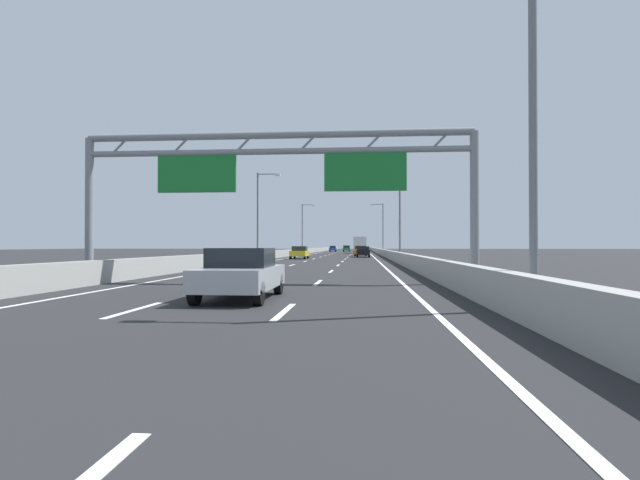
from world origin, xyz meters
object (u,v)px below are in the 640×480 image
silver_car (241,273)px  streetlamp_right_mid (398,209)px  blue_car (333,249)px  black_car (363,252)px  streetlamp_right_far (382,225)px  sign_gantry (277,167)px  streetlamp_right_near (523,85)px  box_truck (360,245)px  streetlamp_left_far (303,225)px  streetlamp_left_mid (260,210)px  green_car (347,248)px  orange_car (361,251)px  yellow_car (300,252)px

silver_car → streetlamp_right_mid: bearing=79.5°
blue_car → black_car: bearing=-83.0°
streetlamp_right_far → sign_gantry: bearing=-95.7°
streetlamp_right_near → blue_car: streetlamp_right_near is taller
blue_car → box_truck: bearing=-76.5°
sign_gantry → streetlamp_left_far: size_ratio=1.76×
streetlamp_right_mid → box_truck: (-4.11, 42.93, -3.67)m
streetlamp_right_far → black_car: (-3.63, -29.97, -4.66)m
box_truck → streetlamp_right_mid: bearing=-84.5°
streetlamp_left_mid → streetlamp_left_far: 41.25m
streetlamp_left_mid → blue_car: streetlamp_left_mid is taller
sign_gantry → green_car: size_ratio=3.72×
box_truck → orange_car: bearing=-89.7°
streetlamp_right_near → green_car: bearing=93.8°
streetlamp_right_mid → silver_car: (-7.33, -39.48, -4.65)m
yellow_car → box_truck: bearing=80.2°
blue_car → streetlamp_left_mid: bearing=-93.1°
streetlamp_right_mid → streetlamp_left_far: size_ratio=1.00×
streetlamp_left_mid → streetlamp_left_far: bearing=90.0°
streetlamp_right_near → box_truck: (-4.11, 84.18, -3.67)m
streetlamp_left_mid → box_truck: bearing=75.9°
streetlamp_right_near → box_truck: size_ratio=1.25×
streetlamp_left_mid → silver_car: size_ratio=2.29×
streetlamp_right_near → yellow_car: (-10.97, 44.67, -4.65)m
streetlamp_right_near → streetlamp_left_mid: bearing=109.9°
sign_gantry → black_car: size_ratio=3.93×
blue_car → green_car: green_car is taller
streetlamp_right_near → silver_car: 8.86m
streetlamp_right_near → silver_car: size_ratio=2.29×
streetlamp_right_mid → streetlamp_left_mid: bearing=180.0°
sign_gantry → streetlamp_right_mid: bearing=77.3°
streetlamp_right_mid → silver_car: streetlamp_right_mid is taller
green_car → yellow_car: size_ratio=1.03×
streetlamp_right_near → box_truck: 84.36m
sign_gantry → black_car: (3.80, 44.16, -4.09)m
streetlamp_left_far → orange_car: bearing=-63.5°
streetlamp_left_far → black_car: 32.37m
black_car → box_truck: size_ratio=0.56×
streetlamp_right_far → box_truck: bearing=157.8°
streetlamp_right_far → streetlamp_right_mid: bearing=-90.0°
streetlamp_left_mid → yellow_car: (3.96, 3.41, -4.65)m
green_car → black_car: 59.99m
blue_car → orange_car: 52.90m
yellow_car → streetlamp_right_near: bearing=-76.2°
streetlamp_right_mid → box_truck: size_ratio=1.25×
black_car → streetlamp_right_far: bearing=83.1°
streetlamp_right_mid → streetlamp_right_far: size_ratio=1.00×
green_car → box_truck: bearing=-83.1°
streetlamp_left_mid → silver_car: (7.60, -39.48, -4.65)m
streetlamp_right_near → orange_car: (-3.98, 60.49, -4.62)m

